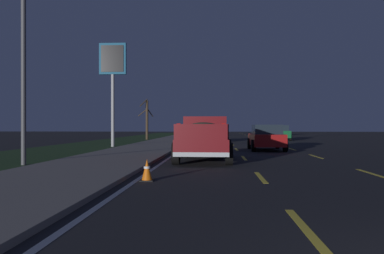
{
  "coord_description": "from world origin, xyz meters",
  "views": [
    {
      "loc": [
        -2.85,
        3.01,
        1.46
      ],
      "look_at": [
        13.36,
        4.02,
        1.42
      ],
      "focal_mm": 36.56,
      "sensor_mm": 36.0,
      "label": 1
    }
  ],
  "objects_px": {
    "sedan_tan": "(213,133)",
    "street_light_near": "(31,31)",
    "gas_price_sign": "(113,69)",
    "traffic_cone_near": "(147,170)",
    "bare_tree_far": "(147,119)",
    "sedan_red": "(266,137)",
    "sedan_green": "(279,133)",
    "pickup_truck": "(205,137)"
  },
  "relations": [
    {
      "from": "sedan_tan",
      "to": "street_light_near",
      "type": "bearing_deg",
      "value": 163.72
    },
    {
      "from": "gas_price_sign",
      "to": "traffic_cone_near",
      "type": "xyz_separation_m",
      "value": [
        -16.79,
        -5.43,
        -5.21
      ]
    },
    {
      "from": "bare_tree_far",
      "to": "sedan_red",
      "type": "bearing_deg",
      "value": -149.64
    },
    {
      "from": "sedan_tan",
      "to": "sedan_green",
      "type": "xyz_separation_m",
      "value": [
        3.7,
        -6.69,
        0.0
      ]
    },
    {
      "from": "pickup_truck",
      "to": "sedan_tan",
      "type": "bearing_deg",
      "value": -0.59
    },
    {
      "from": "bare_tree_far",
      "to": "traffic_cone_near",
      "type": "height_order",
      "value": "bare_tree_far"
    },
    {
      "from": "sedan_green",
      "to": "gas_price_sign",
      "type": "height_order",
      "value": "gas_price_sign"
    },
    {
      "from": "gas_price_sign",
      "to": "street_light_near",
      "type": "distance_m",
      "value": 12.93
    },
    {
      "from": "pickup_truck",
      "to": "bare_tree_far",
      "type": "distance_m",
      "value": 26.26
    },
    {
      "from": "gas_price_sign",
      "to": "bare_tree_far",
      "type": "bearing_deg",
      "value": 0.86
    },
    {
      "from": "sedan_green",
      "to": "street_light_near",
      "type": "bearing_deg",
      "value": 153.22
    },
    {
      "from": "sedan_red",
      "to": "street_light_near",
      "type": "xyz_separation_m",
      "value": [
        -9.7,
        9.93,
        4.22
      ]
    },
    {
      "from": "pickup_truck",
      "to": "sedan_tan",
      "type": "distance_m",
      "value": 20.32
    },
    {
      "from": "traffic_cone_near",
      "to": "sedan_green",
      "type": "bearing_deg",
      "value": -15.25
    },
    {
      "from": "street_light_near",
      "to": "traffic_cone_near",
      "type": "bearing_deg",
      "value": -127.45
    },
    {
      "from": "street_light_near",
      "to": "sedan_green",
      "type": "bearing_deg",
      "value": -26.78
    },
    {
      "from": "pickup_truck",
      "to": "traffic_cone_near",
      "type": "relative_size",
      "value": 9.41
    },
    {
      "from": "pickup_truck",
      "to": "bare_tree_far",
      "type": "xyz_separation_m",
      "value": [
        25.28,
        7.0,
        1.25
      ]
    },
    {
      "from": "traffic_cone_near",
      "to": "sedan_red",
      "type": "bearing_deg",
      "value": -19.7
    },
    {
      "from": "gas_price_sign",
      "to": "street_light_near",
      "type": "xyz_separation_m",
      "value": [
        -12.91,
        -0.37,
        -0.49
      ]
    },
    {
      "from": "bare_tree_far",
      "to": "gas_price_sign",
      "type": "bearing_deg",
      "value": -179.14
    },
    {
      "from": "sedan_tan",
      "to": "traffic_cone_near",
      "type": "distance_m",
      "value": 26.62
    },
    {
      "from": "sedan_red",
      "to": "gas_price_sign",
      "type": "relative_size",
      "value": 0.6
    },
    {
      "from": "gas_price_sign",
      "to": "street_light_near",
      "type": "relative_size",
      "value": 0.87
    },
    {
      "from": "traffic_cone_near",
      "to": "street_light_near",
      "type": "bearing_deg",
      "value": 52.55
    },
    {
      "from": "sedan_tan",
      "to": "sedan_red",
      "type": "relative_size",
      "value": 1.01
    },
    {
      "from": "pickup_truck",
      "to": "gas_price_sign",
      "type": "relative_size",
      "value": 0.75
    },
    {
      "from": "sedan_tan",
      "to": "traffic_cone_near",
      "type": "relative_size",
      "value": 7.66
    },
    {
      "from": "sedan_tan",
      "to": "gas_price_sign",
      "type": "height_order",
      "value": "gas_price_sign"
    },
    {
      "from": "gas_price_sign",
      "to": "bare_tree_far",
      "type": "distance_m",
      "value": 15.09
    },
    {
      "from": "gas_price_sign",
      "to": "bare_tree_far",
      "type": "xyz_separation_m",
      "value": [
        14.73,
        0.22,
        -3.26
      ]
    },
    {
      "from": "sedan_green",
      "to": "gas_price_sign",
      "type": "xyz_separation_m",
      "value": [
        -13.47,
        13.69,
        4.71
      ]
    },
    {
      "from": "sedan_red",
      "to": "gas_price_sign",
      "type": "bearing_deg",
      "value": 72.65
    },
    {
      "from": "pickup_truck",
      "to": "sedan_red",
      "type": "bearing_deg",
      "value": -25.59
    },
    {
      "from": "pickup_truck",
      "to": "traffic_cone_near",
      "type": "xyz_separation_m",
      "value": [
        -6.25,
        1.35,
        -0.7
      ]
    },
    {
      "from": "sedan_green",
      "to": "sedan_red",
      "type": "bearing_deg",
      "value": 168.51
    },
    {
      "from": "sedan_green",
      "to": "traffic_cone_near",
      "type": "bearing_deg",
      "value": 164.75
    },
    {
      "from": "gas_price_sign",
      "to": "traffic_cone_near",
      "type": "height_order",
      "value": "gas_price_sign"
    },
    {
      "from": "sedan_tan",
      "to": "street_light_near",
      "type": "height_order",
      "value": "street_light_near"
    },
    {
      "from": "sedan_tan",
      "to": "sedan_green",
      "type": "bearing_deg",
      "value": -61.08
    },
    {
      "from": "sedan_green",
      "to": "street_light_near",
      "type": "xyz_separation_m",
      "value": [
        -26.39,
        13.32,
        4.22
      ]
    },
    {
      "from": "gas_price_sign",
      "to": "street_light_near",
      "type": "height_order",
      "value": "street_light_near"
    }
  ]
}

